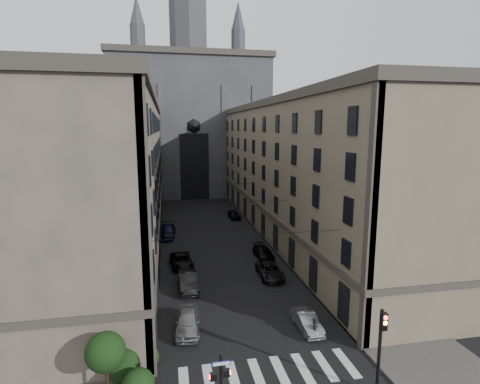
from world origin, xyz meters
TOP-DOWN VIEW (x-y plane):
  - sidewalk_left at (-10.50, 36.00)m, footprint 7.00×80.00m
  - sidewalk_right at (10.50, 36.00)m, footprint 7.00×80.00m
  - zebra_crossing at (0.00, 5.00)m, footprint 11.00×3.20m
  - building_left at (-13.44, 36.00)m, footprint 13.60×60.60m
  - building_right at (13.44, 36.00)m, footprint 13.60×60.60m
  - gothic_tower at (0.00, 74.96)m, footprint 35.00×23.00m
  - pedestrian_signal_left at (-3.51, 1.50)m, footprint 1.02×0.38m
  - traffic_light_right at (5.60, 1.92)m, footprint 0.34×0.50m
  - shrub_cluster at (-8.72, 5.01)m, footprint 3.90×4.40m
  - tram_wires at (0.00, 35.63)m, footprint 14.00×60.00m
  - car_left_near at (-4.67, 10.91)m, footprint 2.23×4.67m
  - car_left_midnear at (-4.20, 18.38)m, footprint 1.77×4.83m
  - car_left_midfar at (-4.57, 24.56)m, footprint 2.66×5.03m
  - car_left_far at (-6.11, 36.33)m, footprint 2.71×5.79m
  - car_right_near at (4.20, 9.42)m, footprint 1.50×3.98m
  - car_right_midnear at (4.20, 19.68)m, footprint 2.39×4.98m
  - car_right_midfar at (5.03, 25.57)m, footprint 1.96×4.47m
  - car_right_far at (5.10, 45.20)m, footprint 1.92×4.20m
  - pedestrian at (4.26, 8.00)m, footprint 0.61×0.71m

SIDE VIEW (x-z plane):
  - zebra_crossing at x=0.00m, z-range 0.00..0.01m
  - sidewalk_left at x=-10.50m, z-range 0.00..0.15m
  - sidewalk_right at x=10.50m, z-range 0.00..0.15m
  - car_right_midfar at x=5.03m, z-range 0.00..1.28m
  - car_right_near at x=4.20m, z-range 0.00..1.30m
  - car_left_midfar at x=-4.57m, z-range 0.00..1.35m
  - car_right_midnear at x=4.20m, z-range 0.00..1.37m
  - car_right_far at x=5.10m, z-range 0.00..1.40m
  - car_left_near at x=-4.67m, z-range 0.00..1.54m
  - car_left_midnear at x=-4.20m, z-range 0.00..1.58m
  - car_left_far at x=-6.11m, z-range 0.00..1.63m
  - pedestrian at x=4.26m, z-range 0.00..1.65m
  - shrub_cluster at x=-8.72m, z-range -0.15..3.75m
  - pedestrian_signal_left at x=-3.51m, z-range 0.32..4.32m
  - traffic_light_right at x=5.60m, z-range 0.69..5.89m
  - tram_wires at x=0.00m, z-range 7.03..7.46m
  - building_left at x=-13.44m, z-range -0.08..18.77m
  - building_right at x=13.44m, z-range -0.08..18.77m
  - gothic_tower at x=0.00m, z-range -11.20..46.80m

